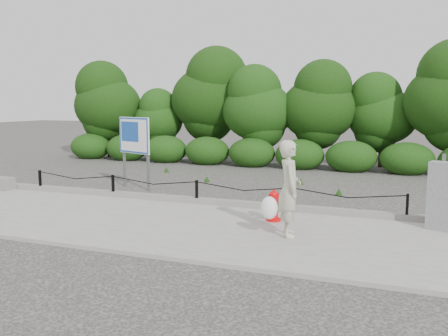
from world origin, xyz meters
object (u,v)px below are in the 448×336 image
at_px(fire_hydrant, 274,206).
at_px(pedestrian, 288,190).
at_px(advertising_sign, 134,139).
at_px(utility_cabinet, 442,196).

xyz_separation_m(fire_hydrant, pedestrian, (0.54, -1.01, 0.57)).
bearing_deg(advertising_sign, utility_cabinet, 6.06).
bearing_deg(advertising_sign, pedestrian, -12.77).
distance_m(fire_hydrant, advertising_sign, 5.83).
height_order(fire_hydrant, pedestrian, pedestrian).
distance_m(pedestrian, advertising_sign, 6.72).
height_order(fire_hydrant, utility_cabinet, utility_cabinet).
bearing_deg(pedestrian, utility_cabinet, -81.71).
xyz_separation_m(utility_cabinet, advertising_sign, (-8.42, 2.13, 0.77)).
height_order(pedestrian, advertising_sign, advertising_sign).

